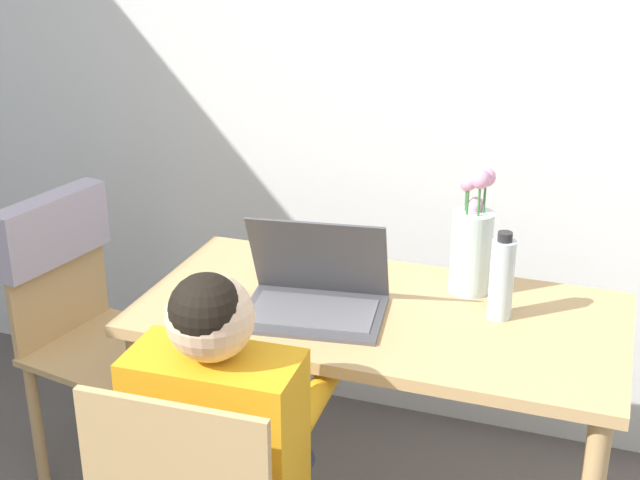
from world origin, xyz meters
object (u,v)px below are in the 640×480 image
(laptop, at_px, (316,290))
(chair_spare, at_px, (76,293))
(flower_vase, at_px, (472,242))
(water_bottle, at_px, (502,278))
(person_seated, at_px, (226,435))

(laptop, bearing_deg, chair_spare, 160.62)
(flower_vase, xyz_separation_m, water_bottle, (0.10, -0.13, -0.03))
(person_seated, height_order, flower_vase, flower_vase)
(chair_spare, relative_size, flower_vase, 2.66)
(chair_spare, relative_size, laptop, 2.38)
(person_seated, relative_size, laptop, 2.82)
(flower_vase, bearing_deg, water_bottle, -52.64)
(chair_spare, distance_m, person_seated, 0.97)
(laptop, relative_size, flower_vase, 1.12)
(chair_spare, bearing_deg, laptop, -90.69)
(person_seated, relative_size, flower_vase, 3.15)
(flower_vase, bearing_deg, chair_spare, -176.26)
(laptop, distance_m, water_bottle, 0.45)
(water_bottle, bearing_deg, chair_spare, 177.71)
(chair_spare, height_order, person_seated, person_seated)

